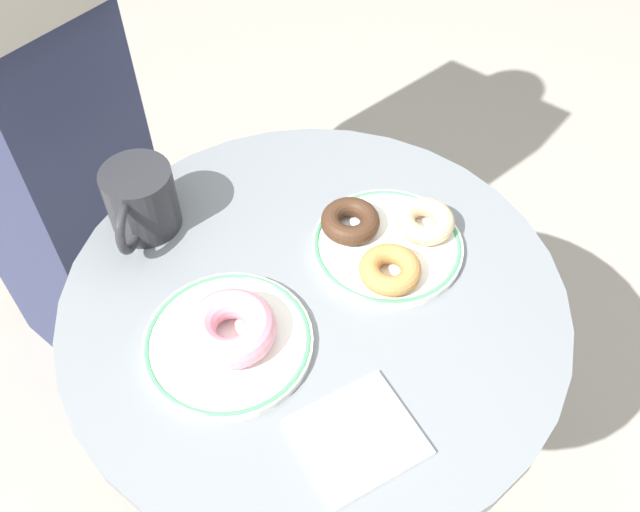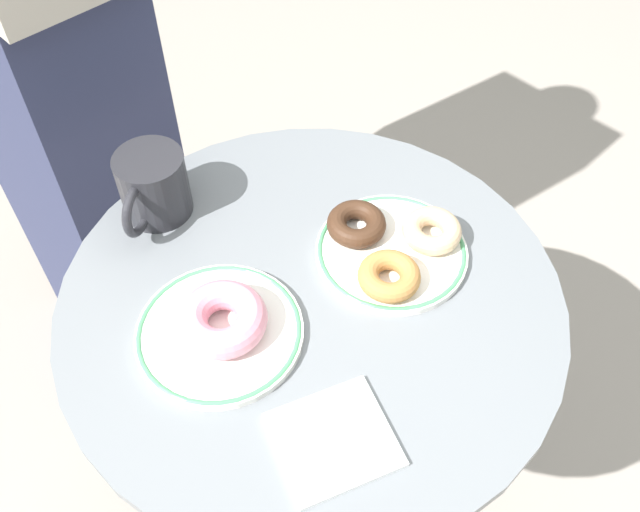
{
  "view_description": "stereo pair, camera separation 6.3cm",
  "coord_description": "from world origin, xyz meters",
  "px_view_note": "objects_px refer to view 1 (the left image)",
  "views": [
    {
      "loc": [
        -0.29,
        -0.42,
        1.43
      ],
      "look_at": [
        0.03,
        0.02,
        0.77
      ],
      "focal_mm": 39.01,
      "sensor_mm": 36.0,
      "label": 1
    },
    {
      "loc": [
        -0.23,
        -0.45,
        1.43
      ],
      "look_at": [
        0.03,
        0.02,
        0.77
      ],
      "focal_mm": 39.01,
      "sensor_mm": 36.0,
      "label": 2
    }
  ],
  "objects_px": {
    "cafe_table": "(315,379)",
    "donut_old_fashioned": "(390,270)",
    "donut_glazed": "(423,219)",
    "coffee_mug": "(141,201)",
    "paper_napkin": "(358,436)",
    "plate_right": "(387,245)",
    "plate_left": "(227,340)",
    "donut_pink_frosted": "(230,327)",
    "donut_chocolate": "(350,221)"
  },
  "relations": [
    {
      "from": "cafe_table",
      "to": "donut_old_fashioned",
      "type": "height_order",
      "value": "donut_old_fashioned"
    },
    {
      "from": "donut_glazed",
      "to": "coffee_mug",
      "type": "xyz_separation_m",
      "value": [
        -0.29,
        0.22,
        0.02
      ]
    },
    {
      "from": "donut_glazed",
      "to": "paper_napkin",
      "type": "distance_m",
      "value": 0.31
    },
    {
      "from": "plate_right",
      "to": "paper_napkin",
      "type": "xyz_separation_m",
      "value": [
        -0.19,
        -0.19,
        -0.0
      ]
    },
    {
      "from": "plate_left",
      "to": "donut_pink_frosted",
      "type": "height_order",
      "value": "donut_pink_frosted"
    },
    {
      "from": "cafe_table",
      "to": "donut_pink_frosted",
      "type": "distance_m",
      "value": 0.27
    },
    {
      "from": "donut_glazed",
      "to": "coffee_mug",
      "type": "relative_size",
      "value": 0.68
    },
    {
      "from": "paper_napkin",
      "to": "coffee_mug",
      "type": "bearing_deg",
      "value": 96.55
    },
    {
      "from": "plate_left",
      "to": "plate_right",
      "type": "xyz_separation_m",
      "value": [
        0.24,
        0.0,
        -0.0
      ]
    },
    {
      "from": "cafe_table",
      "to": "donut_old_fashioned",
      "type": "distance_m",
      "value": 0.25
    },
    {
      "from": "plate_left",
      "to": "donut_old_fashioned",
      "type": "xyz_separation_m",
      "value": [
        0.21,
        -0.04,
        0.02
      ]
    },
    {
      "from": "donut_pink_frosted",
      "to": "plate_right",
      "type": "bearing_deg",
      "value": 1.27
    },
    {
      "from": "plate_left",
      "to": "donut_pink_frosted",
      "type": "distance_m",
      "value": 0.02
    },
    {
      "from": "plate_left",
      "to": "coffee_mug",
      "type": "xyz_separation_m",
      "value": [
        0.01,
        0.22,
        0.04
      ]
    },
    {
      "from": "donut_glazed",
      "to": "paper_napkin",
      "type": "xyz_separation_m",
      "value": [
        -0.25,
        -0.18,
        -0.02
      ]
    },
    {
      "from": "paper_napkin",
      "to": "coffee_mug",
      "type": "distance_m",
      "value": 0.41
    },
    {
      "from": "donut_glazed",
      "to": "donut_old_fashioned",
      "type": "distance_m",
      "value": 0.1
    },
    {
      "from": "plate_right",
      "to": "donut_pink_frosted",
      "type": "distance_m",
      "value": 0.24
    },
    {
      "from": "donut_old_fashioned",
      "to": "paper_napkin",
      "type": "relative_size",
      "value": 0.64
    },
    {
      "from": "donut_chocolate",
      "to": "paper_napkin",
      "type": "relative_size",
      "value": 0.64
    },
    {
      "from": "paper_napkin",
      "to": "donut_chocolate",
      "type": "bearing_deg",
      "value": 54.88
    },
    {
      "from": "cafe_table",
      "to": "donut_pink_frosted",
      "type": "relative_size",
      "value": 6.88
    },
    {
      "from": "donut_pink_frosted",
      "to": "paper_napkin",
      "type": "bearing_deg",
      "value": -75.51
    },
    {
      "from": "plate_right",
      "to": "coffee_mug",
      "type": "relative_size",
      "value": 1.71
    },
    {
      "from": "donut_chocolate",
      "to": "donut_pink_frosted",
      "type": "bearing_deg",
      "value": -165.77
    },
    {
      "from": "cafe_table",
      "to": "donut_glazed",
      "type": "bearing_deg",
      "value": 1.3
    },
    {
      "from": "donut_pink_frosted",
      "to": "donut_chocolate",
      "type": "distance_m",
      "value": 0.22
    },
    {
      "from": "donut_old_fashioned",
      "to": "donut_pink_frosted",
      "type": "bearing_deg",
      "value": 169.37
    },
    {
      "from": "plate_left",
      "to": "donut_glazed",
      "type": "xyz_separation_m",
      "value": [
        0.3,
        0.0,
        0.02
      ]
    },
    {
      "from": "plate_right",
      "to": "donut_old_fashioned",
      "type": "bearing_deg",
      "value": -126.86
    },
    {
      "from": "paper_napkin",
      "to": "cafe_table",
      "type": "bearing_deg",
      "value": 69.08
    },
    {
      "from": "donut_glazed",
      "to": "donut_chocolate",
      "type": "xyz_separation_m",
      "value": [
        -0.08,
        0.05,
        0.0
      ]
    },
    {
      "from": "plate_left",
      "to": "donut_old_fashioned",
      "type": "height_order",
      "value": "donut_old_fashioned"
    },
    {
      "from": "donut_pink_frosted",
      "to": "donut_glazed",
      "type": "height_order",
      "value": "donut_pink_frosted"
    },
    {
      "from": "donut_glazed",
      "to": "donut_old_fashioned",
      "type": "xyz_separation_m",
      "value": [
        -0.09,
        -0.04,
        0.0
      ]
    },
    {
      "from": "plate_right",
      "to": "donut_old_fashioned",
      "type": "relative_size",
      "value": 2.53
    },
    {
      "from": "plate_right",
      "to": "cafe_table",
      "type": "bearing_deg",
      "value": -176.44
    },
    {
      "from": "donut_old_fashioned",
      "to": "plate_left",
      "type": "bearing_deg",
      "value": 169.28
    },
    {
      "from": "plate_right",
      "to": "coffee_mug",
      "type": "height_order",
      "value": "coffee_mug"
    },
    {
      "from": "donut_glazed",
      "to": "plate_right",
      "type": "bearing_deg",
      "value": 176.24
    },
    {
      "from": "cafe_table",
      "to": "plate_right",
      "type": "height_order",
      "value": "plate_right"
    },
    {
      "from": "donut_pink_frosted",
      "to": "donut_glazed",
      "type": "distance_m",
      "value": 0.29
    },
    {
      "from": "donut_pink_frosted",
      "to": "donut_glazed",
      "type": "relative_size",
      "value": 1.36
    },
    {
      "from": "cafe_table",
      "to": "donut_pink_frosted",
      "type": "xyz_separation_m",
      "value": [
        -0.12,
        0.0,
        0.24
      ]
    },
    {
      "from": "donut_pink_frosted",
      "to": "donut_old_fashioned",
      "type": "bearing_deg",
      "value": -10.63
    },
    {
      "from": "cafe_table",
      "to": "plate_right",
      "type": "bearing_deg",
      "value": 3.56
    },
    {
      "from": "cafe_table",
      "to": "coffee_mug",
      "type": "height_order",
      "value": "coffee_mug"
    },
    {
      "from": "plate_left",
      "to": "paper_napkin",
      "type": "bearing_deg",
      "value": -73.84
    },
    {
      "from": "donut_chocolate",
      "to": "donut_old_fashioned",
      "type": "height_order",
      "value": "same"
    },
    {
      "from": "donut_chocolate",
      "to": "plate_right",
      "type": "bearing_deg",
      "value": -63.31
    }
  ]
}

